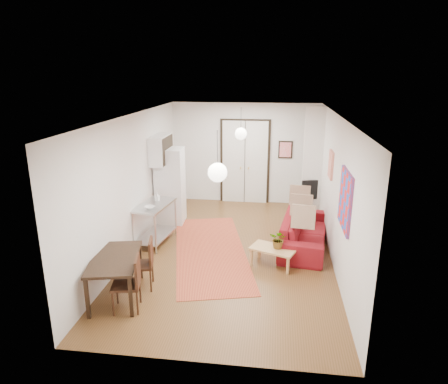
# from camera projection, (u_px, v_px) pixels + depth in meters

# --- Properties ---
(floor) EXTENTS (7.00, 7.00, 0.00)m
(floor) POSITION_uv_depth(u_px,v_px,m) (231.00, 251.00, 8.66)
(floor) COLOR brown
(floor) RESTS_ON ground
(ceiling) EXTENTS (4.20, 7.00, 0.02)m
(ceiling) POSITION_uv_depth(u_px,v_px,m) (232.00, 116.00, 7.82)
(ceiling) COLOR silver
(ceiling) RESTS_ON wall_back
(wall_back) EXTENTS (4.20, 0.02, 2.90)m
(wall_back) POSITION_uv_depth(u_px,v_px,m) (245.00, 154.00, 11.56)
(wall_back) COLOR silver
(wall_back) RESTS_ON floor
(wall_front) EXTENTS (4.20, 0.02, 2.90)m
(wall_front) POSITION_uv_depth(u_px,v_px,m) (200.00, 265.00, 4.92)
(wall_front) COLOR silver
(wall_front) RESTS_ON floor
(wall_left) EXTENTS (0.02, 7.00, 2.90)m
(wall_left) POSITION_uv_depth(u_px,v_px,m) (134.00, 183.00, 8.50)
(wall_left) COLOR silver
(wall_left) RESTS_ON floor
(wall_right) EXTENTS (0.02, 7.00, 2.90)m
(wall_right) POSITION_uv_depth(u_px,v_px,m) (336.00, 191.00, 7.98)
(wall_right) COLOR silver
(wall_right) RESTS_ON floor
(double_doors) EXTENTS (1.44, 0.06, 2.50)m
(double_doors) POSITION_uv_depth(u_px,v_px,m) (245.00, 162.00, 11.59)
(double_doors) COLOR silver
(double_doors) RESTS_ON wall_back
(stub_partition) EXTENTS (0.50, 0.10, 2.90)m
(stub_partition) POSITION_uv_depth(u_px,v_px,m) (313.00, 163.00, 10.43)
(stub_partition) COLOR silver
(stub_partition) RESTS_ON floor
(wall_cabinet) EXTENTS (0.35, 1.00, 0.70)m
(wall_cabinet) POSITION_uv_depth(u_px,v_px,m) (161.00, 150.00, 9.77)
(wall_cabinet) COLOR white
(wall_cabinet) RESTS_ON wall_left
(painting_popart) EXTENTS (0.05, 1.00, 1.00)m
(painting_popart) POSITION_uv_depth(u_px,v_px,m) (345.00, 200.00, 6.74)
(painting_popart) COLOR red
(painting_popart) RESTS_ON wall_right
(painting_abstract) EXTENTS (0.05, 0.50, 0.60)m
(painting_abstract) POSITION_uv_depth(u_px,v_px,m) (331.00, 165.00, 8.64)
(painting_abstract) COLOR beige
(painting_abstract) RESTS_ON wall_right
(poster_back) EXTENTS (0.40, 0.03, 0.50)m
(poster_back) POSITION_uv_depth(u_px,v_px,m) (285.00, 150.00, 11.35)
(poster_back) COLOR red
(poster_back) RESTS_ON wall_back
(print_left) EXTENTS (0.03, 0.44, 0.54)m
(print_left) POSITION_uv_depth(u_px,v_px,m) (161.00, 144.00, 10.25)
(print_left) COLOR brown
(print_left) RESTS_ON wall_left
(pendant_back) EXTENTS (0.30, 0.30, 0.80)m
(pendant_back) POSITION_uv_depth(u_px,v_px,m) (241.00, 134.00, 9.91)
(pendant_back) COLOR white
(pendant_back) RESTS_ON ceiling
(pendant_front) EXTENTS (0.30, 0.30, 0.80)m
(pendant_front) POSITION_uv_depth(u_px,v_px,m) (217.00, 172.00, 6.11)
(pendant_front) COLOR white
(pendant_front) RESTS_ON ceiling
(kilim_rug) EXTENTS (2.35, 4.14, 0.01)m
(kilim_rug) POSITION_uv_depth(u_px,v_px,m) (210.00, 250.00, 8.67)
(kilim_rug) COLOR #AD4C2B
(kilim_rug) RESTS_ON floor
(sofa) EXTENTS (2.44, 1.23, 0.68)m
(sofa) POSITION_uv_depth(u_px,v_px,m) (304.00, 231.00, 8.84)
(sofa) COLOR maroon
(sofa) RESTS_ON floor
(coffee_table) EXTENTS (0.99, 0.78, 0.39)m
(coffee_table) POSITION_uv_depth(u_px,v_px,m) (273.00, 250.00, 7.90)
(coffee_table) COLOR tan
(coffee_table) RESTS_ON floor
(potted_plant) EXTENTS (0.43, 0.40, 0.38)m
(potted_plant) POSITION_uv_depth(u_px,v_px,m) (279.00, 239.00, 7.82)
(potted_plant) COLOR #326B30
(potted_plant) RESTS_ON coffee_table
(kitchen_counter) EXTENTS (0.76, 1.27, 0.92)m
(kitchen_counter) POSITION_uv_depth(u_px,v_px,m) (155.00, 218.00, 8.92)
(kitchen_counter) COLOR #B4B7B9
(kitchen_counter) RESTS_ON floor
(bowl) EXTENTS (0.28, 0.28, 0.05)m
(bowl) POSITION_uv_depth(u_px,v_px,m) (150.00, 207.00, 8.53)
(bowl) COLOR silver
(bowl) RESTS_ON kitchen_counter
(soap_bottle) EXTENTS (0.11, 0.11, 0.19)m
(soap_bottle) POSITION_uv_depth(u_px,v_px,m) (157.00, 197.00, 9.04)
(soap_bottle) COLOR teal
(soap_bottle) RESTS_ON kitchen_counter
(fridge) EXTENTS (0.71, 0.71, 1.92)m
(fridge) POSITION_uv_depth(u_px,v_px,m) (170.00, 186.00, 10.09)
(fridge) COLOR white
(fridge) RESTS_ON floor
(dining_table) EXTENTS (1.03, 1.47, 0.74)m
(dining_table) POSITION_uv_depth(u_px,v_px,m) (115.00, 262.00, 6.72)
(dining_table) COLOR black
(dining_table) RESTS_ON floor
(dining_chair_near) EXTENTS (0.52, 0.66, 0.92)m
(dining_chair_near) POSITION_uv_depth(u_px,v_px,m) (142.00, 258.00, 7.14)
(dining_chair_near) COLOR #372011
(dining_chair_near) RESTS_ON floor
(dining_chair_far) EXTENTS (0.52, 0.66, 0.92)m
(dining_chair_far) POSITION_uv_depth(u_px,v_px,m) (128.00, 277.00, 6.48)
(dining_chair_far) COLOR #372011
(dining_chair_far) RESTS_ON floor
(black_side_chair) EXTENTS (0.57, 0.58, 0.99)m
(black_side_chair) POSITION_uv_depth(u_px,v_px,m) (306.00, 192.00, 10.89)
(black_side_chair) COLOR black
(black_side_chair) RESTS_ON floor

